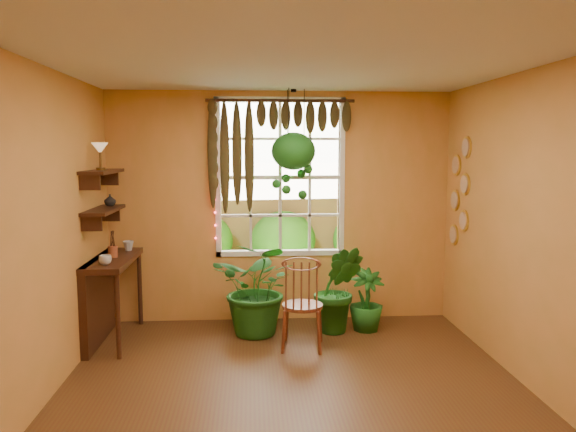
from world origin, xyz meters
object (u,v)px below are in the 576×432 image
object	(u,v)px
potted_plant_mid	(338,289)
potted_plant_left	(259,288)
hanging_basket	(293,155)
windsor_chair	(302,318)
counter_ledge	(104,290)

from	to	relation	value
potted_plant_mid	potted_plant_left	bearing A→B (deg)	-178.92
potted_plant_left	hanging_basket	distance (m)	1.53
windsor_chair	potted_plant_left	bearing A→B (deg)	140.88
windsor_chair	potted_plant_mid	world-z (taller)	windsor_chair
potted_plant_left	windsor_chair	bearing A→B (deg)	-47.91
potted_plant_left	potted_plant_mid	world-z (taller)	potted_plant_left
potted_plant_left	hanging_basket	bearing A→B (deg)	42.03
potted_plant_mid	counter_ledge	bearing A→B (deg)	-177.71
counter_ledge	potted_plant_mid	distance (m)	2.52
hanging_basket	counter_ledge	bearing A→B (deg)	-167.73
windsor_chair	potted_plant_mid	size ratio (longest dim) A/B	1.15
windsor_chair	hanging_basket	bearing A→B (deg)	100.56
potted_plant_mid	hanging_basket	size ratio (longest dim) A/B	0.79
potted_plant_left	potted_plant_mid	bearing A→B (deg)	1.08
potted_plant_left	potted_plant_mid	xyz separation A→B (m)	(0.87, 0.02, -0.04)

